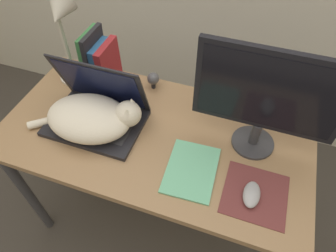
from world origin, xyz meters
The scene contains 10 objects.
desk centered at (0.00, 0.31, 0.65)m, with size 1.23×0.62×0.74m.
laptop centered at (-0.24, 0.30, 0.79)m, with size 0.37×0.26×0.27m.
cat centered at (-0.23, 0.25, 0.81)m, with size 0.44×0.26×0.15m.
external_monitor centered at (0.38, 0.39, 0.98)m, with size 0.49×0.16×0.42m.
mousepad centered at (0.42, 0.17, 0.74)m, with size 0.21×0.21×0.00m.
computer_mouse centered at (0.41, 0.16, 0.76)m, with size 0.06×0.10×0.03m.
book_row centered at (-0.33, 0.53, 0.85)m, with size 0.12×0.16×0.25m.
desk_lamp centered at (-0.43, 0.48, 1.02)m, with size 0.17×0.17×0.43m.
notepad centered at (0.19, 0.19, 0.75)m, with size 0.19×0.25×0.01m.
webcam centered at (-0.10, 0.56, 0.79)m, with size 0.05×0.05×0.08m.
Camera 1 is at (0.30, -0.38, 1.65)m, focal length 32.00 mm.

